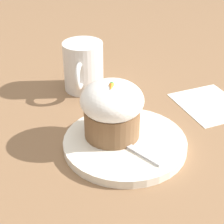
{
  "coord_description": "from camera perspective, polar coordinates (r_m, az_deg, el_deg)",
  "views": [
    {
      "loc": [
        0.5,
        0.03,
        0.38
      ],
      "look_at": [
        -0.01,
        -0.02,
        0.06
      ],
      "focal_mm": 60.0,
      "sensor_mm": 36.0,
      "label": 1
    }
  ],
  "objects": [
    {
      "name": "paper_napkin",
      "position": [
        0.77,
        14.67,
        1.16
      ],
      "size": [
        0.18,
        0.17,
        0.0
      ],
      "color": "white",
      "rests_on": "ground_plane"
    },
    {
      "name": "ground_plane",
      "position": [
        0.63,
        1.97,
        -5.29
      ],
      "size": [
        4.0,
        4.0,
        0.0
      ],
      "primitive_type": "plane",
      "color": "#846042"
    },
    {
      "name": "carrot_cake",
      "position": [
        0.6,
        -0.0,
        0.49
      ],
      "size": [
        0.1,
        0.1,
        0.1
      ],
      "color": "brown",
      "rests_on": "dessert_plate"
    },
    {
      "name": "coffee_cup",
      "position": [
        0.78,
        -4.41,
        6.9
      ],
      "size": [
        0.11,
        0.08,
        0.1
      ],
      "color": "white",
      "rests_on": "ground_plane"
    },
    {
      "name": "dessert_plate",
      "position": [
        0.62,
        1.98,
        -4.76
      ],
      "size": [
        0.2,
        0.2,
        0.01
      ],
      "color": "white",
      "rests_on": "ground_plane"
    },
    {
      "name": "spoon",
      "position": [
        0.62,
        0.92,
        -4.19
      ],
      "size": [
        0.1,
        0.12,
        0.01
      ],
      "color": "silver",
      "rests_on": "dessert_plate"
    }
  ]
}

